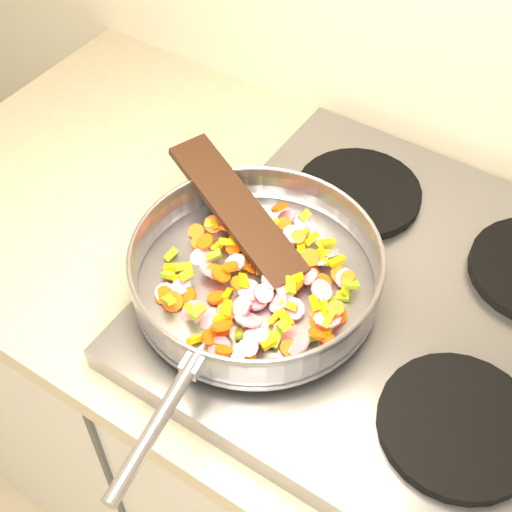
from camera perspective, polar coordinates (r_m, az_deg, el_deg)
The scene contains 7 objects.
cooktop at distance 1.00m, azimuth 11.34°, elevation -3.94°, with size 0.60×0.60×0.04m, color #939399.
grate_fl at distance 0.93m, azimuth 0.12°, elevation -4.94°, with size 0.19×0.19×0.02m, color black.
grate_fr at distance 0.88m, azimuth 15.89°, elevation -12.87°, with size 0.19×0.19×0.02m, color black.
grate_bl at distance 1.10m, azimuth 8.20°, elevation 5.03°, with size 0.19×0.19×0.02m, color black.
saute_pan at distance 0.93m, azimuth -0.05°, elevation -0.99°, with size 0.38×0.54×0.06m.
vegetable_heap at distance 0.94m, azimuth 0.30°, elevation -1.83°, with size 0.27×0.27×0.05m.
wooden_spatula at distance 0.98m, azimuth -1.54°, elevation 3.80°, with size 0.26×0.06×0.01m, color black.
Camera 1 is at (-0.54, 1.07, 1.70)m, focal length 50.00 mm.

